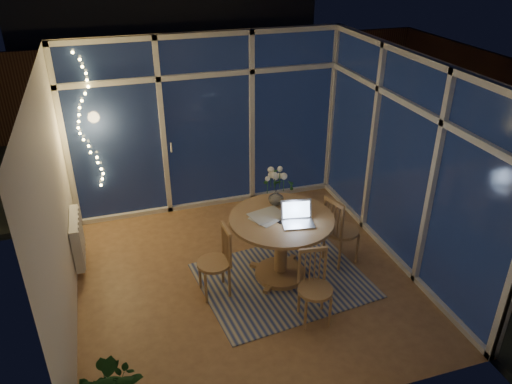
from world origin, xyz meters
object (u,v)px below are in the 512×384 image
dining_table (281,248)px  laptop (298,214)px  flower_vase (276,197)px  chair_right (342,229)px  chair_front (315,288)px  chair_left (214,262)px

dining_table → laptop: bearing=-56.7°
dining_table → flower_vase: bearing=82.7°
chair_right → dining_table: bearing=78.7°
chair_right → chair_front: 1.19m
chair_front → chair_left: bearing=147.2°
dining_table → laptop: size_ratio=3.45×
dining_table → laptop: (0.13, -0.19, 0.55)m
laptop → chair_left: bearing=-177.2°
chair_left → laptop: (0.97, -0.12, 0.52)m
chair_right → chair_front: size_ratio=1.12×
dining_table → laptop: laptop is taller
chair_left → flower_vase: bearing=111.7°
chair_right → chair_front: (-0.76, -0.91, -0.05)m
chair_right → flower_vase: flower_vase is taller
dining_table → chair_front: (0.08, -0.84, 0.01)m
chair_right → chair_front: chair_right is taller
flower_vase → laptop: bearing=-80.7°
chair_right → laptop: size_ratio=2.68×
chair_left → chair_right: (1.68, 0.14, 0.03)m
chair_front → laptop: laptop is taller
laptop → flower_vase: 0.52m
chair_front → laptop: 0.84m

